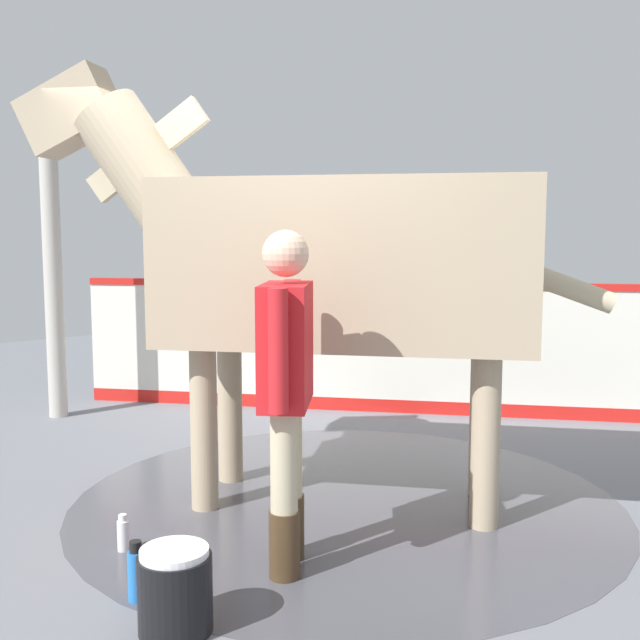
{
  "coord_description": "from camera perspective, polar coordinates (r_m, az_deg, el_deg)",
  "views": [
    {
      "loc": [
        2.96,
        3.53,
        1.65
      ],
      "look_at": [
        0.38,
        0.44,
        1.17
      ],
      "focal_mm": 42.59,
      "sensor_mm": 36.0,
      "label": 1
    }
  ],
  "objects": [
    {
      "name": "handler",
      "position": [
        3.64,
        -2.55,
        -4.34
      ],
      "size": [
        0.49,
        0.51,
        1.65
      ],
      "rotation": [
        0.0,
        0.0,
        2.37
      ],
      "color": "#47331E",
      "rests_on": "ground"
    },
    {
      "name": "wet_patch",
      "position": [
        4.78,
        1.99,
        -13.43
      ],
      "size": [
        3.34,
        3.34,
        0.0
      ],
      "primitive_type": "cylinder",
      "color": "#4C4C54",
      "rests_on": "ground"
    },
    {
      "name": "wash_bucket",
      "position": [
        3.37,
        -10.83,
        -19.33
      ],
      "size": [
        0.31,
        0.31,
        0.36
      ],
      "color": "black",
      "rests_on": "ground"
    },
    {
      "name": "barrier_wall",
      "position": [
        6.93,
        4.83,
        -2.38
      ],
      "size": [
        3.71,
        4.41,
        1.2
      ],
      "color": "silver",
      "rests_on": "ground"
    },
    {
      "name": "roof_post_near",
      "position": [
        7.05,
        -19.47,
        4.4
      ],
      "size": [
        0.16,
        0.16,
        2.82
      ],
      "primitive_type": "cylinder",
      "color": "#B7B2A8",
      "rests_on": "ground"
    },
    {
      "name": "ground_plane",
      "position": [
        4.9,
        0.1,
        -13.09
      ],
      "size": [
        16.0,
        16.0,
        0.02
      ],
      "primitive_type": "cube",
      "color": "slate"
    },
    {
      "name": "horse",
      "position": [
        4.52,
        0.38,
        4.63
      ],
      "size": [
        2.48,
        2.87,
        2.66
      ],
      "rotation": [
        0.0,
        0.0,
        -0.87
      ],
      "color": "tan",
      "rests_on": "ground"
    },
    {
      "name": "bottle_spray",
      "position": [
        3.66,
        -13.64,
        -18.02
      ],
      "size": [
        0.08,
        0.08,
        0.28
      ],
      "color": "blue",
      "rests_on": "ground"
    },
    {
      "name": "bottle_shampoo",
      "position": [
        4.2,
        -14.57,
        -15.31
      ],
      "size": [
        0.06,
        0.06,
        0.19
      ],
      "color": "white",
      "rests_on": "ground"
    }
  ]
}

